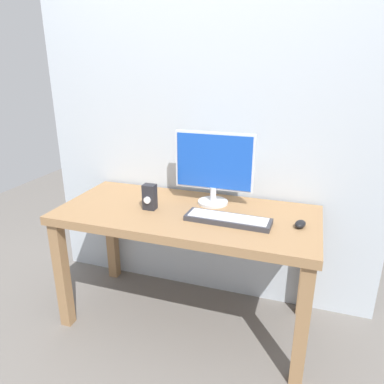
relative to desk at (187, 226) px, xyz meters
name	(u,v)px	position (x,y,z in m)	size (l,w,h in m)	color
ground_plane	(187,317)	(0.00, 0.00, -0.64)	(6.00, 6.00, 0.00)	slate
wall_back	(207,70)	(0.00, 0.38, 0.86)	(2.25, 0.04, 3.00)	#B2BCC6
desk	(187,226)	(0.00, 0.00, 0.00)	(1.48, 0.67, 0.74)	#936D47
monitor	(214,166)	(0.11, 0.17, 0.33)	(0.47, 0.18, 0.43)	silver
keyboard_primary	(228,219)	(0.26, -0.07, 0.11)	(0.46, 0.15, 0.03)	#333338
mouse	(300,224)	(0.63, -0.02, 0.12)	(0.05, 0.08, 0.04)	black
audio_controller	(150,197)	(-0.21, -0.04, 0.17)	(0.07, 0.07, 0.15)	#232328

